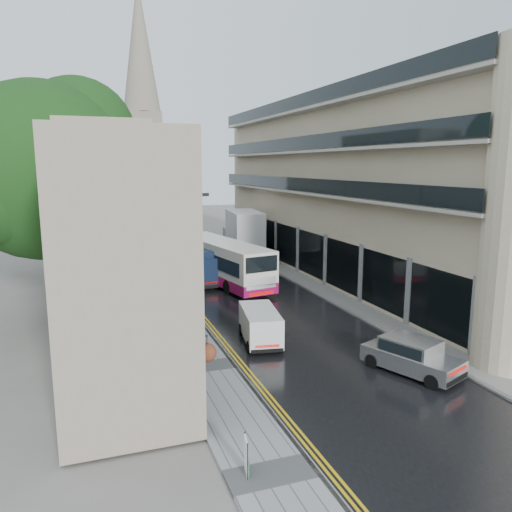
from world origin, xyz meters
TOP-DOWN VIEW (x-y plane):
  - ground at (0.00, 0.00)m, footprint 200.00×200.00m
  - road at (0.00, 27.50)m, footprint 9.00×85.00m
  - left_sidewalk at (-5.85, 27.50)m, footprint 2.70×85.00m
  - right_sidewalk at (5.40, 27.50)m, footprint 1.80×85.00m
  - old_shop_row at (-9.45, 30.00)m, footprint 4.50×56.00m
  - modern_block at (10.30, 26.00)m, footprint 8.00×40.00m
  - church_spire at (0.50, 82.00)m, footprint 6.40×6.40m
  - tree_near at (-12.50, 20.00)m, footprint 10.56×10.56m
  - tree_far at (-12.20, 33.00)m, footprint 9.24×9.24m
  - cream_bus at (-1.28, 23.03)m, footprint 4.79×12.14m
  - white_lorry at (2.56, 33.97)m, footprint 3.67×9.08m
  - silver_hatchback at (2.34, 5.83)m, footprint 3.25×4.55m
  - white_van at (-3.37, 12.04)m, footprint 2.29×4.10m
  - navy_van at (-3.57, 24.91)m, footprint 2.76×5.78m
  - pedestrian at (-5.96, 18.04)m, footprint 0.72×0.49m
  - lamp_post_near at (-5.09, 15.57)m, footprint 0.85×0.39m
  - lamp_post_far at (-4.70, 36.51)m, footprint 0.97×0.47m
  - estate_sign at (-6.55, 2.87)m, footprint 0.20×0.64m

SIDE VIEW (x-z plane):
  - ground at x=0.00m, z-range 0.00..0.00m
  - road at x=0.00m, z-range 0.00..0.02m
  - left_sidewalk at x=-5.85m, z-range 0.00..0.12m
  - right_sidewalk at x=5.40m, z-range 0.00..0.12m
  - estate_sign at x=-6.55m, z-range 0.12..1.18m
  - silver_hatchback at x=2.34m, z-range 0.02..1.58m
  - white_van at x=-3.37m, z-range 0.02..1.77m
  - pedestrian at x=-5.96m, z-range 0.12..2.04m
  - navy_van at x=-3.57m, z-range 0.02..2.87m
  - cream_bus at x=-1.28m, z-range 0.02..3.25m
  - white_lorry at x=2.56m, z-range 0.02..4.65m
  - lamp_post_near at x=-5.09m, z-range 0.12..7.48m
  - lamp_post_far at x=-4.70m, z-range 0.12..8.53m
  - old_shop_row at x=-9.45m, z-range 0.00..12.00m
  - tree_far at x=-12.20m, z-range 0.00..12.46m
  - tree_near at x=-12.50m, z-range 0.00..13.89m
  - modern_block at x=10.30m, z-range 0.00..14.00m
  - church_spire at x=0.50m, z-range 0.00..40.00m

